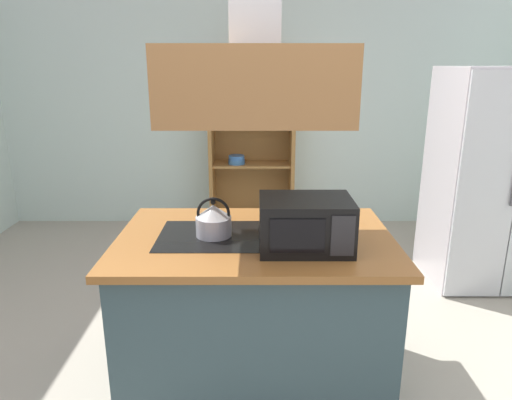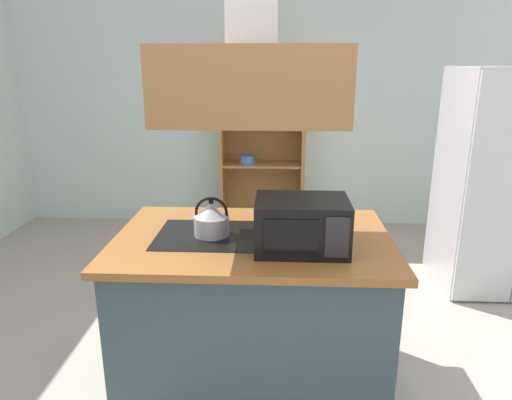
{
  "view_description": "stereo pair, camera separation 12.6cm",
  "coord_description": "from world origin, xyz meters",
  "px_view_note": "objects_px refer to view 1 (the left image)",
  "views": [
    {
      "loc": [
        -0.12,
        -2.24,
        1.8
      ],
      "look_at": [
        -0.13,
        0.45,
        1.0
      ],
      "focal_mm": 32.37,
      "sensor_mm": 36.0,
      "label": 1
    },
    {
      "loc": [
        0.01,
        -2.24,
        1.8
      ],
      "look_at": [
        -0.13,
        0.45,
        1.0
      ],
      "focal_mm": 32.37,
      "sensor_mm": 36.0,
      "label": 2
    }
  ],
  "objects_px": {
    "kettle": "(214,220)",
    "microwave": "(306,224)",
    "dish_cabinet": "(252,156)",
    "cutting_board": "(293,223)",
    "refrigerator": "(493,179)"
  },
  "relations": [
    {
      "from": "dish_cabinet",
      "to": "cutting_board",
      "type": "bearing_deg",
      "value": -84.05
    },
    {
      "from": "dish_cabinet",
      "to": "kettle",
      "type": "bearing_deg",
      "value": -93.86
    },
    {
      "from": "dish_cabinet",
      "to": "microwave",
      "type": "height_order",
      "value": "dish_cabinet"
    },
    {
      "from": "dish_cabinet",
      "to": "cutting_board",
      "type": "height_order",
      "value": "dish_cabinet"
    },
    {
      "from": "cutting_board",
      "to": "refrigerator",
      "type": "bearing_deg",
      "value": 33.52
    },
    {
      "from": "microwave",
      "to": "kettle",
      "type": "bearing_deg",
      "value": 160.61
    },
    {
      "from": "kettle",
      "to": "cutting_board",
      "type": "relative_size",
      "value": 0.63
    },
    {
      "from": "cutting_board",
      "to": "kettle",
      "type": "bearing_deg",
      "value": -157.48
    },
    {
      "from": "kettle",
      "to": "microwave",
      "type": "xyz_separation_m",
      "value": [
        0.48,
        -0.17,
        0.04
      ]
    },
    {
      "from": "dish_cabinet",
      "to": "kettle",
      "type": "xyz_separation_m",
      "value": [
        -0.18,
        -2.68,
        0.17
      ]
    },
    {
      "from": "refrigerator",
      "to": "cutting_board",
      "type": "distance_m",
      "value": 2.08
    },
    {
      "from": "refrigerator",
      "to": "cutting_board",
      "type": "bearing_deg",
      "value": -146.48
    },
    {
      "from": "dish_cabinet",
      "to": "cutting_board",
      "type": "xyz_separation_m",
      "value": [
        0.26,
        -2.49,
        0.09
      ]
    },
    {
      "from": "dish_cabinet",
      "to": "microwave",
      "type": "bearing_deg",
      "value": -84.05
    },
    {
      "from": "microwave",
      "to": "cutting_board",
      "type": "bearing_deg",
      "value": 95.97
    }
  ]
}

